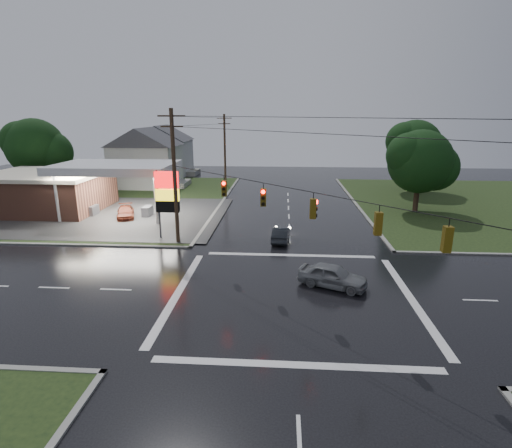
# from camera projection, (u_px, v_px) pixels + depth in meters

# --- Properties ---
(ground) EXTENTS (120.00, 120.00, 0.00)m
(ground) POSITION_uv_depth(u_px,v_px,m) (293.00, 295.00, 24.15)
(ground) COLOR black
(ground) RESTS_ON ground
(grass_nw) EXTENTS (36.00, 36.00, 0.08)m
(grass_nw) POSITION_uv_depth(u_px,v_px,m) (84.00, 199.00, 50.82)
(grass_nw) COLOR black
(grass_nw) RESTS_ON ground
(grass_ne) EXTENTS (36.00, 36.00, 0.08)m
(grass_ne) POSITION_uv_depth(u_px,v_px,m) (507.00, 205.00, 47.42)
(grass_ne) COLOR black
(grass_ne) RESTS_ON ground
(gas_station) EXTENTS (26.20, 18.00, 5.60)m
(gas_station) POSITION_uv_depth(u_px,v_px,m) (57.00, 189.00, 44.07)
(gas_station) COLOR #2D2D2D
(gas_station) RESTS_ON ground
(pylon_sign) EXTENTS (2.00, 0.35, 6.00)m
(pylon_sign) POSITION_uv_depth(u_px,v_px,m) (167.00, 194.00, 33.85)
(pylon_sign) COLOR #59595E
(pylon_sign) RESTS_ON ground
(utility_pole_nw) EXTENTS (2.20, 0.32, 11.00)m
(utility_pole_nw) POSITION_uv_depth(u_px,v_px,m) (175.00, 176.00, 32.36)
(utility_pole_nw) COLOR #382619
(utility_pole_nw) RESTS_ON ground
(utility_pole_n) EXTENTS (2.20, 0.32, 10.50)m
(utility_pole_n) POSITION_uv_depth(u_px,v_px,m) (225.00, 149.00, 59.82)
(utility_pole_n) COLOR #382619
(utility_pole_n) RESTS_ON ground
(traffic_signals) EXTENTS (26.87, 26.87, 1.47)m
(traffic_signals) POSITION_uv_depth(u_px,v_px,m) (296.00, 189.00, 22.39)
(traffic_signals) COLOR black
(traffic_signals) RESTS_ON ground
(house_near) EXTENTS (11.05, 8.48, 8.60)m
(house_near) POSITION_uv_depth(u_px,v_px,m) (146.00, 157.00, 58.93)
(house_near) COLOR silver
(house_near) RESTS_ON ground
(house_far) EXTENTS (11.05, 8.48, 8.60)m
(house_far) POSITION_uv_depth(u_px,v_px,m) (163.00, 149.00, 70.53)
(house_far) COLOR silver
(house_far) RESTS_ON ground
(tree_nw_behind) EXTENTS (8.93, 7.60, 10.00)m
(tree_nw_behind) POSITION_uv_depth(u_px,v_px,m) (36.00, 147.00, 53.53)
(tree_nw_behind) COLOR black
(tree_nw_behind) RESTS_ON ground
(tree_ne_near) EXTENTS (7.99, 6.80, 8.98)m
(tree_ne_near) POSITION_uv_depth(u_px,v_px,m) (422.00, 162.00, 42.87)
(tree_ne_near) COLOR black
(tree_ne_near) RESTS_ON ground
(tree_ne_far) EXTENTS (8.46, 7.20, 9.80)m
(tree_ne_far) POSITION_uv_depth(u_px,v_px,m) (415.00, 147.00, 54.04)
(tree_ne_far) COLOR black
(tree_ne_far) RESTS_ON ground
(car_north) EXTENTS (1.62, 3.88, 1.25)m
(car_north) POSITION_uv_depth(u_px,v_px,m) (281.00, 234.00, 34.18)
(car_north) COLOR black
(car_north) RESTS_ON ground
(car_crossing) EXTENTS (4.65, 3.33, 1.47)m
(car_crossing) POSITION_uv_depth(u_px,v_px,m) (333.00, 276.00, 25.08)
(car_crossing) COLOR slate
(car_crossing) RESTS_ON ground
(car_pump) EXTENTS (3.05, 4.51, 1.21)m
(car_pump) POSITION_uv_depth(u_px,v_px,m) (126.00, 212.00, 41.74)
(car_pump) COLOR #602415
(car_pump) RESTS_ON ground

